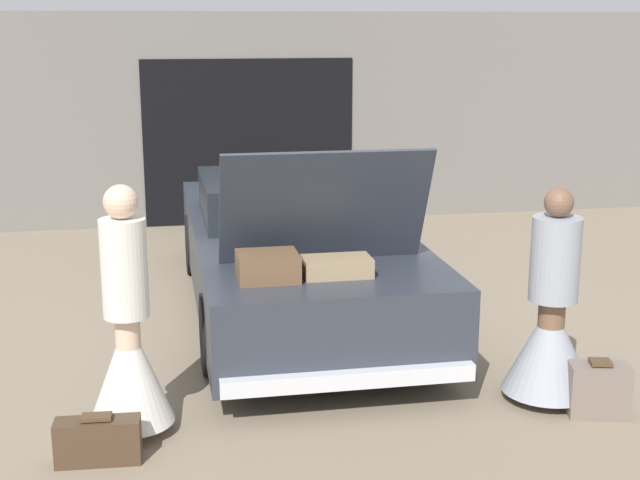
% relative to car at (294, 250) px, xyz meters
% --- Properties ---
extents(ground_plane, '(40.00, 40.00, 0.00)m').
position_rel_car_xyz_m(ground_plane, '(0.00, -0.01, -0.58)').
color(ground_plane, '#7F705B').
extents(garage_wall_back, '(12.00, 0.14, 2.80)m').
position_rel_car_xyz_m(garage_wall_back, '(0.00, 3.91, 0.81)').
color(garage_wall_back, slate).
rests_on(garage_wall_back, ground_plane).
extents(car, '(1.92, 4.84, 1.76)m').
position_rel_car_xyz_m(car, '(0.00, 0.00, 0.00)').
color(car, '#2D333D').
rests_on(car, ground_plane).
extents(person_left, '(0.57, 0.57, 1.68)m').
position_rel_car_xyz_m(person_left, '(-1.47, -2.38, 0.02)').
color(person_left, beige).
rests_on(person_left, ground_plane).
extents(person_right, '(0.66, 0.66, 1.56)m').
position_rel_car_xyz_m(person_right, '(1.47, -2.39, -0.04)').
color(person_right, brown).
rests_on(person_right, ground_plane).
extents(suitcase_beside_left_person, '(0.53, 0.20, 0.32)m').
position_rel_car_xyz_m(suitcase_beside_left_person, '(-1.67, -2.77, -0.44)').
color(suitcase_beside_left_person, '#473323').
rests_on(suitcase_beside_left_person, ground_plane).
extents(suitcase_beside_right_person, '(0.45, 0.31, 0.40)m').
position_rel_car_xyz_m(suitcase_beside_right_person, '(1.71, -2.70, -0.40)').
color(suitcase_beside_right_person, '#75665B').
rests_on(suitcase_beside_right_person, ground_plane).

